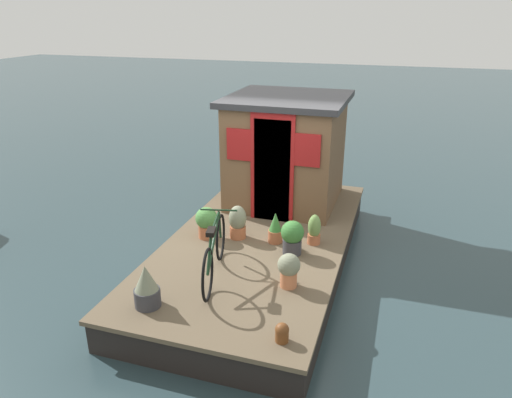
# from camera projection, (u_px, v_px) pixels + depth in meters

# --- Properties ---
(ground_plane) EXTENTS (60.00, 60.00, 0.00)m
(ground_plane) POSITION_uv_depth(u_px,v_px,m) (260.00, 264.00, 7.55)
(ground_plane) COLOR #2D4247
(houseboat_deck) EXTENTS (5.38, 2.63, 0.49)m
(houseboat_deck) POSITION_uv_depth(u_px,v_px,m) (260.00, 250.00, 7.45)
(houseboat_deck) COLOR brown
(houseboat_deck) RESTS_ON ground_plane
(houseboat_cabin) EXTENTS (2.02, 2.02, 1.91)m
(houseboat_cabin) POSITION_uv_depth(u_px,v_px,m) (286.00, 150.00, 8.40)
(houseboat_cabin) COLOR brown
(houseboat_cabin) RESTS_ON houseboat_deck
(bicycle) EXTENTS (1.63, 0.54, 0.78)m
(bicycle) POSITION_uv_depth(u_px,v_px,m) (214.00, 252.00, 6.12)
(bicycle) COLOR black
(bicycle) RESTS_ON houseboat_deck
(potted_plant_mint) EXTENTS (0.21, 0.21, 0.48)m
(potted_plant_mint) POSITION_uv_depth(u_px,v_px,m) (275.00, 228.00, 7.10)
(potted_plant_mint) COLOR #B2603D
(potted_plant_mint) RESTS_ON houseboat_deck
(potted_plant_succulent) EXTENTS (0.27, 0.27, 0.52)m
(potted_plant_succulent) POSITION_uv_depth(u_px,v_px,m) (238.00, 222.00, 7.23)
(potted_plant_succulent) COLOR #B2603D
(potted_plant_succulent) RESTS_ON houseboat_deck
(potted_plant_rosemary) EXTENTS (0.19, 0.19, 0.47)m
(potted_plant_rosemary) POSITION_uv_depth(u_px,v_px,m) (314.00, 230.00, 7.06)
(potted_plant_rosemary) COLOR #B2603D
(potted_plant_rosemary) RESTS_ON houseboat_deck
(potted_plant_thyme) EXTENTS (0.29, 0.29, 0.45)m
(potted_plant_thyme) POSITION_uv_depth(u_px,v_px,m) (289.00, 269.00, 5.95)
(potted_plant_thyme) COLOR #C6754C
(potted_plant_thyme) RESTS_ON houseboat_deck
(potted_plant_geranium) EXTENTS (0.31, 0.31, 0.53)m
(potted_plant_geranium) POSITION_uv_depth(u_px,v_px,m) (147.00, 287.00, 5.55)
(potted_plant_geranium) COLOR #38383D
(potted_plant_geranium) RESTS_ON houseboat_deck
(potted_plant_sage) EXTENTS (0.33, 0.33, 0.50)m
(potted_plant_sage) POSITION_uv_depth(u_px,v_px,m) (292.00, 237.00, 6.75)
(potted_plant_sage) COLOR #38383D
(potted_plant_sage) RESTS_ON houseboat_deck
(potted_plant_lavender) EXTENTS (0.34, 0.34, 0.49)m
(potted_plant_lavender) POSITION_uv_depth(u_px,v_px,m) (206.00, 222.00, 7.24)
(potted_plant_lavender) COLOR #B2603D
(potted_plant_lavender) RESTS_ON houseboat_deck
(mooring_bollard) EXTENTS (0.15, 0.15, 0.22)m
(mooring_bollard) POSITION_uv_depth(u_px,v_px,m) (282.00, 332.00, 5.00)
(mooring_bollard) COLOR brown
(mooring_bollard) RESTS_ON houseboat_deck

